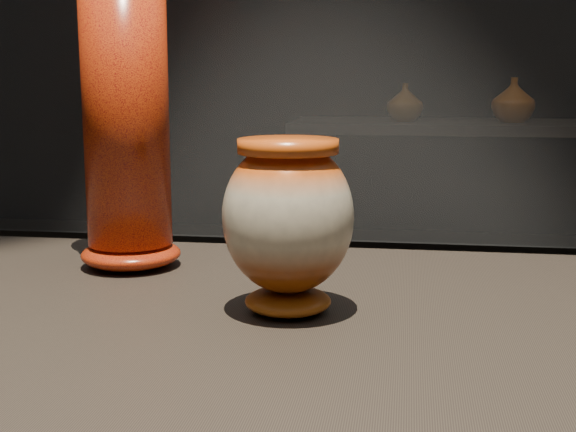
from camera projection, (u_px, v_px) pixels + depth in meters
The scene contains 5 objects.
main_vase at pixel (288, 219), 0.86m from camera, with size 0.15×0.15×0.19m.
tall_vase at pixel (126, 114), 1.04m from camera, with size 0.15×0.15×0.42m.
back_shelf at pixel (491, 174), 4.02m from camera, with size 2.00×0.60×0.90m.
back_vase_left at pixel (405, 102), 3.97m from camera, with size 0.18×0.18×0.19m, color #954E15.
back_vase_mid at pixel (513, 100), 3.90m from camera, with size 0.21×0.21×0.22m, color #76300A.
Camera 1 is at (0.05, -0.76, 1.16)m, focal length 50.00 mm.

